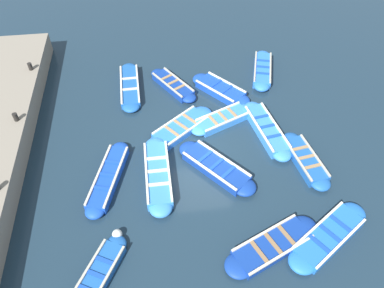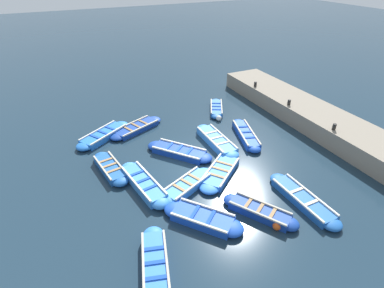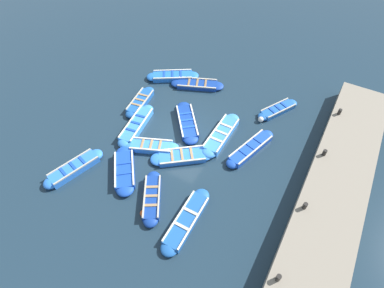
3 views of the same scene
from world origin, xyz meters
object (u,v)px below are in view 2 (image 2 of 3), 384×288
boat_inner_gap (303,199)px  buoy_orange_near (277,226)px  boat_end_of_row (260,211)px  bollard_mid_north (289,102)px  boat_alongside (104,135)px  boat_stern_in (220,172)px  boat_tucked (136,128)px  boat_outer_left (203,218)px  boat_centre (216,108)px  bollard_north (255,84)px  bollard_mid_south (334,127)px  boat_broadside (216,141)px  boat_far_corner (246,135)px  boat_outer_right (144,184)px  boat_drifting (110,168)px  buoy_yellow_far (219,118)px  boat_mid_row (179,152)px  boat_near_quay (155,266)px  boat_bow_out (187,185)px

boat_inner_gap → buoy_orange_near: 2.13m
boat_end_of_row → bollard_mid_north: bollard_mid_north is taller
boat_alongside → boat_stern_in: bearing=126.4°
boat_tucked → buoy_orange_near: 10.42m
boat_outer_left → boat_centre: (-5.59, -8.83, -0.02)m
boat_outer_left → boat_stern_in: (-2.20, -2.39, -0.03)m
boat_centre → bollard_north: bollard_north is taller
boat_tucked → boat_stern_in: bearing=111.7°
bollard_mid_south → boat_broadside: bearing=-27.6°
buoy_orange_near → boat_outer_left: bearing=-33.4°
boat_stern_in → buoy_orange_near: boat_stern_in is taller
boat_alongside → boat_far_corner: boat_far_corner is taller
boat_alongside → bollard_mid_north: 11.64m
boat_outer_right → buoy_orange_near: bearing=130.0°
boat_outer_right → bollard_mid_south: size_ratio=11.17×
boat_drifting → bollard_mid_north: size_ratio=9.48×
boat_broadside → bollard_mid_south: size_ratio=11.43×
boat_end_of_row → buoy_yellow_far: (-2.69, -8.05, 0.00)m
boat_mid_row → boat_far_corner: bearing=179.7°
boat_far_corner → buoy_orange_near: 7.07m
boat_near_quay → boat_alongside: bearing=-91.3°
boat_outer_right → bollard_mid_north: size_ratio=11.17×
boat_outer_right → boat_near_quay: boat_outer_right is taller
buoy_orange_near → buoy_yellow_far: buoy_yellow_far is taller
boat_near_quay → buoy_orange_near: (-4.86, 0.30, -0.04)m
boat_far_corner → buoy_orange_near: bearing=65.6°
bollard_mid_south → buoy_orange_near: bollard_mid_south is taller
boat_outer_left → bollard_mid_south: bollard_mid_south is taller
boat_drifting → buoy_yellow_far: (-7.56, -2.43, 0.00)m
boat_bow_out → boat_centre: 8.55m
boat_mid_row → bollard_mid_south: (-7.95, 2.86, 1.06)m
boat_far_corner → bollard_north: bearing=-130.0°
boat_far_corner → buoy_orange_near: boat_far_corner is taller
boat_mid_row → boat_near_quay: boat_near_quay is taller
boat_alongside → boat_outer_right: bearing=98.0°
boat_end_of_row → boat_outer_right: bearing=-44.6°
boat_outer_right → buoy_orange_near: 6.06m
boat_mid_row → boat_far_corner: size_ratio=0.90×
boat_mid_row → boat_far_corner: 4.27m
boat_bow_out → boat_inner_gap: bearing=144.2°
boat_outer_right → boat_stern_in: bearing=169.7°
bollard_mid_north → bollard_mid_south: bearing=90.0°
boat_tucked → buoy_orange_near: size_ratio=11.65×
boat_far_corner → bollard_mid_south: size_ratio=11.07×
boat_mid_row → boat_bow_out: bearing=74.1°
boat_alongside → boat_near_quay: bearing=88.7°
boat_mid_row → boat_drifting: same height
boat_outer_right → boat_end_of_row: (-3.77, 3.72, -0.03)m
boat_outer_left → buoy_orange_near: size_ratio=9.79×
boat_outer_left → boat_near_quay: bearing=27.9°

